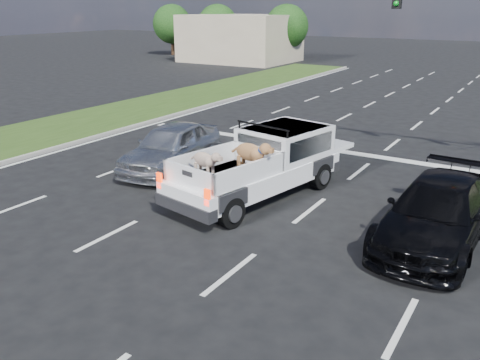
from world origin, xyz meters
name	(u,v)px	position (x,y,z in m)	size (l,w,h in m)	color
ground	(164,253)	(0.00, 0.00, 0.00)	(160.00, 160.00, 0.00)	black
road_markings	(293,174)	(0.00, 6.56, 0.01)	(17.75, 60.00, 0.01)	silver
grass_median_left	(46,133)	(-11.50, 6.00, 0.05)	(5.00, 60.00, 0.10)	#284314
curb_left	(85,140)	(-9.05, 6.00, 0.07)	(0.15, 60.00, 0.14)	gray
building_left	(240,38)	(-20.00, 36.00, 2.20)	(10.00, 8.00, 4.40)	#C3B195
tree_far_a	(172,24)	(-30.00, 38.00, 3.29)	(4.20, 4.20, 5.40)	#332114
tree_far_b	(217,25)	(-24.00, 38.00, 3.29)	(4.20, 4.20, 5.40)	#332114
tree_far_c	(287,27)	(-16.00, 38.00, 3.29)	(4.20, 4.20, 5.40)	#332114
pickup_truck	(262,163)	(0.07, 4.34, 0.97)	(3.07, 5.87, 2.09)	black
silver_sedan	(171,147)	(-3.74, 4.96, 0.78)	(1.84, 4.57, 1.56)	silver
black_coupe	(437,213)	(5.00, 3.77, 0.73)	(2.05, 5.03, 1.46)	black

